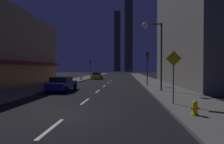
% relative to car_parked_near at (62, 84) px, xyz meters
% --- Properties ---
extents(ground_plane, '(78.00, 136.00, 0.10)m').
position_rel_car_parked_near_xyz_m(ground_plane, '(3.60, 23.71, -0.79)').
color(ground_plane, black).
extents(sidewalk_right, '(4.00, 76.00, 0.15)m').
position_rel_car_parked_near_xyz_m(sidewalk_right, '(10.60, 23.71, -0.67)').
color(sidewalk_right, '#605E59').
rests_on(sidewalk_right, ground).
extents(sidewalk_left, '(4.00, 76.00, 0.15)m').
position_rel_car_parked_near_xyz_m(sidewalk_left, '(-3.40, 23.71, -0.67)').
color(sidewalk_left, '#605E59').
rests_on(sidewalk_left, ground).
extents(lane_marking_center, '(0.16, 28.20, 0.01)m').
position_rel_car_parked_near_xyz_m(lane_marking_center, '(3.60, 2.71, -0.73)').
color(lane_marking_center, silver).
rests_on(lane_marking_center, ground).
extents(building_apartment_right, '(11.00, 20.00, 18.68)m').
position_rel_car_parked_near_xyz_m(building_apartment_right, '(18.10, 7.71, 8.60)').
color(building_apartment_right, slate).
rests_on(building_apartment_right, ground).
extents(skyscraper_distant_tall, '(5.71, 5.49, 56.23)m').
position_rel_car_parked_near_xyz_m(skyscraper_distant_tall, '(-1.55, 142.04, 27.37)').
color(skyscraper_distant_tall, '#3A372C').
rests_on(skyscraper_distant_tall, ground).
extents(skyscraper_distant_mid, '(6.47, 6.23, 77.21)m').
position_rel_car_parked_near_xyz_m(skyscraper_distant_mid, '(8.60, 120.41, 37.87)').
color(skyscraper_distant_mid, '#474435').
rests_on(skyscraper_distant_mid, ground).
extents(car_parked_near, '(1.98, 4.24, 1.45)m').
position_rel_car_parked_near_xyz_m(car_parked_near, '(0.00, 0.00, 0.00)').
color(car_parked_near, navy).
rests_on(car_parked_near, ground).
extents(car_parked_far, '(1.98, 4.24, 1.45)m').
position_rel_car_parked_near_xyz_m(car_parked_far, '(0.00, 20.30, 0.00)').
color(car_parked_far, gold).
rests_on(car_parked_far, ground).
extents(fire_hydrant_yellow_near, '(0.42, 0.30, 0.65)m').
position_rel_car_parked_near_xyz_m(fire_hydrant_yellow_near, '(9.50, -8.51, -0.29)').
color(fire_hydrant_yellow_near, yellow).
rests_on(fire_hydrant_yellow_near, sidewalk_right).
extents(fire_hydrant_far_left, '(0.42, 0.30, 0.65)m').
position_rel_car_parked_near_xyz_m(fire_hydrant_far_left, '(-2.30, 15.63, -0.29)').
color(fire_hydrant_far_left, red).
rests_on(fire_hydrant_far_left, sidewalk_left).
extents(traffic_light_near_right, '(0.32, 0.48, 4.20)m').
position_rel_car_parked_near_xyz_m(traffic_light_near_right, '(9.10, 5.00, 2.45)').
color(traffic_light_near_right, '#2D2D2D').
rests_on(traffic_light_near_right, sidewalk_right).
extents(traffic_light_far_left, '(0.32, 0.48, 4.20)m').
position_rel_car_parked_near_xyz_m(traffic_light_far_left, '(-1.90, 22.04, 2.45)').
color(traffic_light_far_left, '#2D2D2D').
rests_on(traffic_light_far_left, sidewalk_left).
extents(street_lamp_right, '(1.96, 0.56, 6.58)m').
position_rel_car_parked_near_xyz_m(street_lamp_right, '(8.98, 0.15, 4.33)').
color(street_lamp_right, '#38383D').
rests_on(street_lamp_right, sidewalk_right).
extents(pedestrian_crossing_sign, '(0.91, 0.08, 3.15)m').
position_rel_car_parked_near_xyz_m(pedestrian_crossing_sign, '(9.20, -6.15, 1.28)').
color(pedestrian_crossing_sign, slate).
rests_on(pedestrian_crossing_sign, sidewalk_right).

